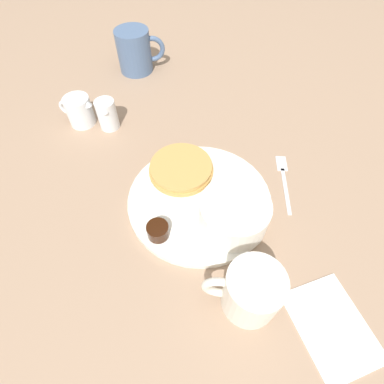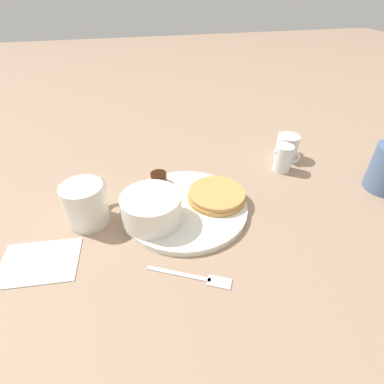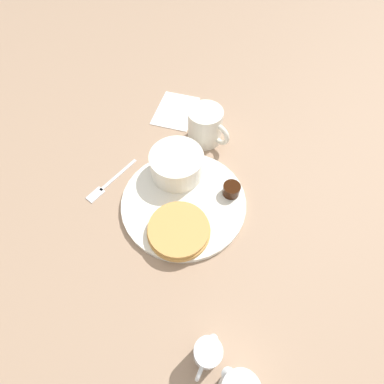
{
  "view_description": "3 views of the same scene",
  "coord_description": "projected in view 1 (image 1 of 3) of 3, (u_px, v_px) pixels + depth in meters",
  "views": [
    {
      "loc": [
        0.27,
        -0.14,
        0.45
      ],
      "look_at": [
        -0.01,
        -0.01,
        0.02
      ],
      "focal_mm": 28.0,
      "sensor_mm": 36.0,
      "label": 1
    },
    {
      "loc": [
        0.09,
        0.46,
        0.39
      ],
      "look_at": [
        -0.02,
        0.0,
        0.04
      ],
      "focal_mm": 28.0,
      "sensor_mm": 36.0,
      "label": 2
    },
    {
      "loc": [
        -0.3,
        -0.08,
        0.53
      ],
      "look_at": [
        0.01,
        -0.02,
        0.03
      ],
      "focal_mm": 28.0,
      "sensor_mm": 36.0,
      "label": 3
    }
  ],
  "objects": [
    {
      "name": "syrup_cup",
      "position": [
        158.0,
        231.0,
        0.48
      ],
      "size": [
        0.04,
        0.04,
        0.02
      ],
      "color": "black",
      "rests_on": "plate"
    },
    {
      "name": "plate",
      "position": [
        199.0,
        200.0,
        0.53
      ],
      "size": [
        0.25,
        0.25,
        0.01
      ],
      "color": "white",
      "rests_on": "ground_plane"
    },
    {
      "name": "ground_plane",
      "position": [
        199.0,
        202.0,
        0.54
      ],
      "size": [
        4.0,
        4.0,
        0.0
      ],
      "primitive_type": "plane",
      "color": "#9E7F66"
    },
    {
      "name": "second_mug",
      "position": [
        135.0,
        51.0,
        0.75
      ],
      "size": [
        0.08,
        0.12,
        0.1
      ],
      "color": "slate",
      "rests_on": "ground_plane"
    },
    {
      "name": "napkin",
      "position": [
        332.0,
        326.0,
        0.41
      ],
      "size": [
        0.13,
        0.11,
        0.0
      ],
      "color": "white",
      "rests_on": "ground_plane"
    },
    {
      "name": "coffee_mug",
      "position": [
        250.0,
        291.0,
        0.4
      ],
      "size": [
        0.08,
        0.1,
        0.08
      ],
      "color": "silver",
      "rests_on": "ground_plane"
    },
    {
      "name": "fork",
      "position": [
        284.0,
        176.0,
        0.57
      ],
      "size": [
        0.13,
        0.08,
        0.0
      ],
      "color": "silver",
      "rests_on": "ground_plane"
    },
    {
      "name": "creamer_pitcher_far",
      "position": [
        79.0,
        111.0,
        0.64
      ],
      "size": [
        0.06,
        0.07,
        0.07
      ],
      "color": "white",
      "rests_on": "ground_plane"
    },
    {
      "name": "bowl",
      "position": [
        234.0,
        213.0,
        0.48
      ],
      "size": [
        0.11,
        0.11,
        0.05
      ],
      "color": "white",
      "rests_on": "plate"
    },
    {
      "name": "pancake_stack",
      "position": [
        181.0,
        168.0,
        0.56
      ],
      "size": [
        0.12,
        0.12,
        0.02
      ],
      "color": "tan",
      "rests_on": "plate"
    },
    {
      "name": "butter_ramekin",
      "position": [
        237.0,
        230.0,
        0.47
      ],
      "size": [
        0.05,
        0.05,
        0.05
      ],
      "color": "white",
      "rests_on": "plate"
    },
    {
      "name": "creamer_pitcher_near",
      "position": [
        107.0,
        114.0,
        0.63
      ],
      "size": [
        0.06,
        0.04,
        0.07
      ],
      "color": "white",
      "rests_on": "ground_plane"
    }
  ]
}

